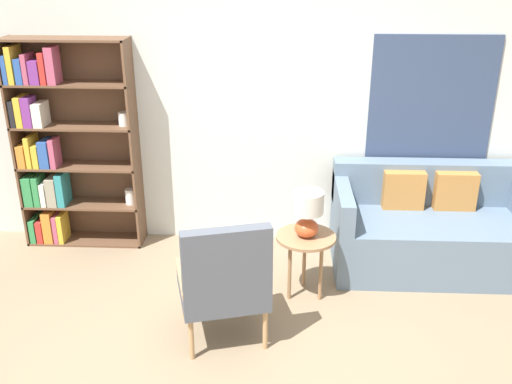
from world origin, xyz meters
The scene contains 7 objects.
ground_plane centered at (0.00, 0.00, 0.00)m, with size 14.00×14.00×0.00m, color #847056.
wall_back centered at (0.04, 2.03, 1.35)m, with size 6.40×0.08×2.70m.
bookshelf centered at (-1.73, 1.85, 0.93)m, with size 1.09×0.30×1.92m.
armchair centered at (-0.08, 0.34, 0.52)m, with size 0.72×0.71×0.95m.
couch centered at (1.60, 1.56, 0.34)m, with size 1.67×0.89×0.87m.
side_table centered at (0.49, 1.00, 0.47)m, with size 0.47×0.47×0.53m.
table_lamp centered at (0.49, 0.99, 0.75)m, with size 0.25×0.25×0.37m.
Camera 1 is at (0.29, -3.00, 2.56)m, focal length 40.00 mm.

